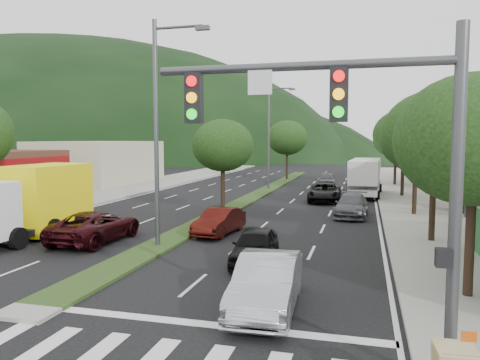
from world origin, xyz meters
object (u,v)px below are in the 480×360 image
(tree_r_e, at_px, (396,139))
(car_queue_c, at_px, (219,221))
(box_truck, at_px, (35,203))
(suv_maroon, at_px, (96,226))
(traffic_signal, at_px, (371,149))
(tree_r_a, at_px, (474,140))
(car_queue_b, at_px, (352,205))
(tree_r_c, at_px, (416,141))
(streetlight_near, at_px, (160,122))
(car_queue_d, at_px, (325,192))
(sedan_silver, at_px, (267,283))
(streetlight_mid, at_px, (271,131))
(car_queue_f, at_px, (360,185))
(tree_r_b, at_px, (435,135))
(car_queue_a, at_px, (255,246))
(tree_med_near, at_px, (223,146))
(car_queue_e, at_px, (327,180))
(tree_r_d, at_px, (404,135))
(motorhome, at_px, (365,177))

(tree_r_e, bearing_deg, car_queue_c, -109.62)
(box_truck, bearing_deg, suv_maroon, 174.08)
(traffic_signal, height_order, tree_r_a, traffic_signal)
(suv_maroon, height_order, car_queue_b, suv_maroon)
(tree_r_c, height_order, car_queue_c, tree_r_c)
(streetlight_near, xyz_separation_m, car_queue_b, (7.98, 10.82, -4.89))
(streetlight_near, bearing_deg, car_queue_b, 53.58)
(car_queue_d, bearing_deg, sedan_silver, -90.93)
(streetlight_mid, relative_size, car_queue_f, 1.95)
(traffic_signal, height_order, tree_r_b, tree_r_b)
(car_queue_b, distance_m, car_queue_c, 9.75)
(tree_r_c, xyz_separation_m, sedan_silver, (-5.69, -18.32, -3.97))
(tree_r_c, bearing_deg, tree_r_a, -90.00)
(tree_r_b, height_order, streetlight_mid, streetlight_mid)
(car_queue_a, bearing_deg, sedan_silver, -78.07)
(car_queue_f, bearing_deg, car_queue_c, -115.42)
(traffic_signal, xyz_separation_m, tree_r_a, (2.97, 5.54, 0.17))
(car_queue_a, bearing_deg, tree_med_near, 107.78)
(sedan_silver, height_order, car_queue_d, sedan_silver)
(traffic_signal, xyz_separation_m, tree_r_b, (2.97, 13.54, 0.39))
(streetlight_mid, bearing_deg, tree_r_c, -47.78)
(tree_med_near, bearing_deg, car_queue_b, 5.71)
(car_queue_d, bearing_deg, streetlight_mid, 125.71)
(tree_r_a, height_order, car_queue_c, tree_r_a)
(tree_med_near, relative_size, car_queue_e, 1.44)
(streetlight_mid, relative_size, suv_maroon, 1.90)
(traffic_signal, distance_m, tree_r_d, 31.68)
(tree_med_near, bearing_deg, sedan_silver, -68.85)
(traffic_signal, bearing_deg, tree_med_near, 114.80)
(car_queue_e, relative_size, motorhome, 0.51)
(car_queue_b, xyz_separation_m, box_truck, (-15.14, -10.11, 0.97))
(streetlight_near, bearing_deg, sedan_silver, -45.99)
(streetlight_mid, relative_size, motorhome, 1.21)
(traffic_signal, xyz_separation_m, car_queue_b, (-0.84, 20.36, -3.95))
(car_queue_b, bearing_deg, tree_r_d, 73.95)
(tree_r_a, height_order, car_queue_d, tree_r_a)
(sedan_silver, height_order, motorhome, motorhome)
(tree_r_b, xyz_separation_m, streetlight_mid, (-11.79, 21.00, 0.55))
(car_queue_f, bearing_deg, car_queue_b, -99.04)
(tree_r_c, xyz_separation_m, car_queue_f, (-3.44, 12.24, -4.00))
(suv_maroon, height_order, car_queue_f, car_queue_f)
(car_queue_b, bearing_deg, tree_r_e, 82.57)
(streetlight_near, height_order, streetlight_mid, same)
(tree_med_near, bearing_deg, tree_r_a, -49.40)
(tree_r_b, xyz_separation_m, car_queue_d, (-6.03, 13.48, -4.32))
(traffic_signal, relative_size, streetlight_mid, 0.70)
(tree_r_e, relative_size, motorhome, 0.81)
(car_queue_f, xyz_separation_m, motorhome, (0.45, -2.27, 0.92))
(suv_maroon, xyz_separation_m, car_queue_c, (5.13, 3.15, -0.07))
(car_queue_f, bearing_deg, car_queue_e, 116.17)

